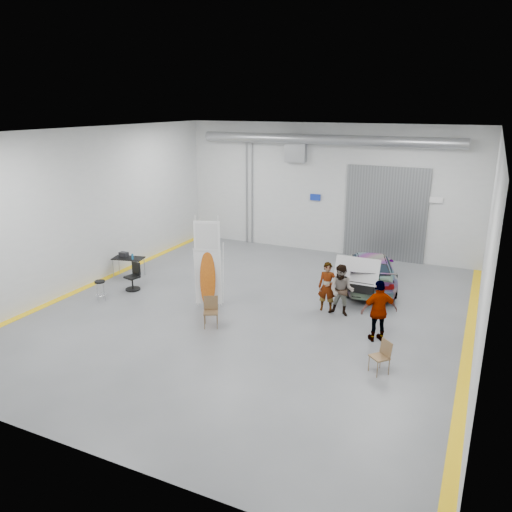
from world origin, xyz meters
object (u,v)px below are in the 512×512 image
at_px(sedan_car, 370,269).
at_px(shop_stool, 101,291).
at_px(surfboard_display, 205,271).
at_px(folding_chair_far, 379,363).
at_px(person_b, 342,290).
at_px(office_chair, 133,278).
at_px(person_c, 379,311).
at_px(folding_chair_near, 211,318).
at_px(work_table, 127,257).
at_px(person_a, 327,287).

relative_size(sedan_car, shop_stool, 6.01).
height_order(surfboard_display, folding_chair_far, surfboard_display).
height_order(person_b, office_chair, person_b).
height_order(sedan_car, surfboard_display, surfboard_display).
bearing_deg(sedan_car, folding_chair_far, 89.67).
height_order(person_b, folding_chair_far, person_b).
bearing_deg(office_chair, surfboard_display, 7.57).
bearing_deg(surfboard_display, sedan_car, 25.15).
bearing_deg(folding_chair_far, person_b, 162.84).
xyz_separation_m(person_b, person_c, (1.51, -1.36, 0.07)).
height_order(folding_chair_near, work_table, work_table).
relative_size(person_a, office_chair, 1.63).
bearing_deg(person_a, surfboard_display, -167.04).
bearing_deg(person_c, office_chair, -36.22).
height_order(sedan_car, person_b, person_b).
bearing_deg(sedan_car, person_c, 90.42).
relative_size(folding_chair_far, office_chair, 0.85).
relative_size(shop_stool, office_chair, 0.73).
bearing_deg(person_a, person_c, -44.92).
relative_size(person_a, folding_chair_far, 1.91).
relative_size(person_a, surfboard_display, 0.53).
xyz_separation_m(folding_chair_near, shop_stool, (-4.68, 0.20, 0.08)).
distance_m(person_a, shop_stool, 8.07).
distance_m(person_a, work_table, 8.52).
height_order(person_c, shop_stool, person_c).
bearing_deg(sedan_car, work_table, 2.66).
relative_size(person_a, person_c, 0.90).
distance_m(person_c, work_table, 10.70).
bearing_deg(shop_stool, folding_chair_far, -4.58).
distance_m(folding_chair_near, work_table, 6.27).
height_order(folding_chair_near, folding_chair_far, folding_chair_near).
distance_m(person_b, person_c, 2.03).
relative_size(sedan_car, person_c, 2.41).
relative_size(person_b, folding_chair_far, 1.96).
relative_size(surfboard_display, work_table, 2.42).
height_order(surfboard_display, office_chair, surfboard_display).
bearing_deg(person_c, surfboard_display, -34.52).
relative_size(folding_chair_near, folding_chair_far, 1.07).
distance_m(folding_chair_near, shop_stool, 4.68).
bearing_deg(surfboard_display, office_chair, 155.88).
xyz_separation_m(folding_chair_near, folding_chair_far, (5.44, -0.61, -0.02)).
bearing_deg(shop_stool, surfboard_display, 16.89).
bearing_deg(office_chair, sedan_car, 40.38).
bearing_deg(office_chair, person_a, 22.03).
bearing_deg(person_b, office_chair, -171.87).
bearing_deg(work_table, person_c, -8.38).
distance_m(person_b, folding_chair_near, 4.40).
relative_size(folding_chair_near, work_table, 0.71).
bearing_deg(surfboard_display, person_a, 2.08).
relative_size(person_c, work_table, 1.41).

